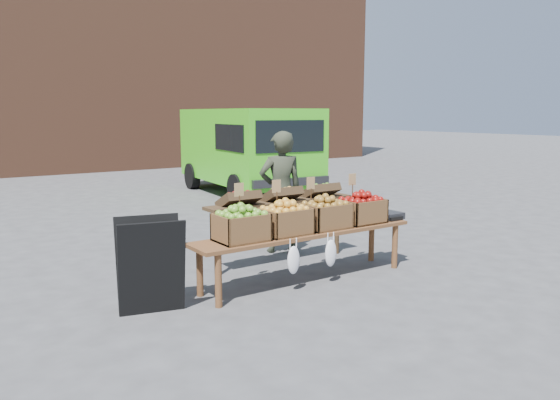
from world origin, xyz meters
TOP-DOWN VIEW (x-y plane):
  - ground at (0.00, 0.00)m, footprint 80.00×80.00m
  - brick_building at (0.00, 15.00)m, footprint 24.00×4.00m
  - delivery_van at (2.28, 6.48)m, footprint 2.43×4.52m
  - vendor at (-0.14, 1.59)m, footprint 0.68×0.55m
  - chalkboard_sign at (-2.44, 0.39)m, footprint 0.67×0.47m
  - back_table at (-0.49, 1.07)m, footprint 2.10×0.44m
  - display_bench at (-0.66, 0.35)m, footprint 2.70×0.56m
  - crate_golden_apples at (-1.49, 0.35)m, footprint 0.50×0.40m
  - crate_russet_pears at (-0.94, 0.35)m, footprint 0.50×0.40m
  - crate_red_apples at (-0.39, 0.35)m, footprint 0.50×0.40m
  - crate_green_apples at (0.16, 0.35)m, footprint 0.50×0.40m
  - weighing_scale at (0.59, 0.35)m, footprint 0.34×0.30m

SIDE VIEW (x-z plane):
  - ground at x=0.00m, z-range 0.00..0.00m
  - display_bench at x=-0.66m, z-range 0.00..0.57m
  - chalkboard_sign at x=-2.44m, z-range 0.00..0.92m
  - back_table at x=-0.49m, z-range 0.00..1.04m
  - weighing_scale at x=0.59m, z-range 0.57..0.65m
  - crate_golden_apples at x=-1.49m, z-range 0.57..0.85m
  - crate_russet_pears at x=-0.94m, z-range 0.57..0.85m
  - crate_red_apples at x=-0.39m, z-range 0.57..0.85m
  - crate_green_apples at x=0.16m, z-range 0.57..0.85m
  - vendor at x=-0.14m, z-range 0.00..1.63m
  - delivery_van at x=2.28m, z-range 0.00..1.94m
  - brick_building at x=0.00m, z-range 0.00..10.00m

